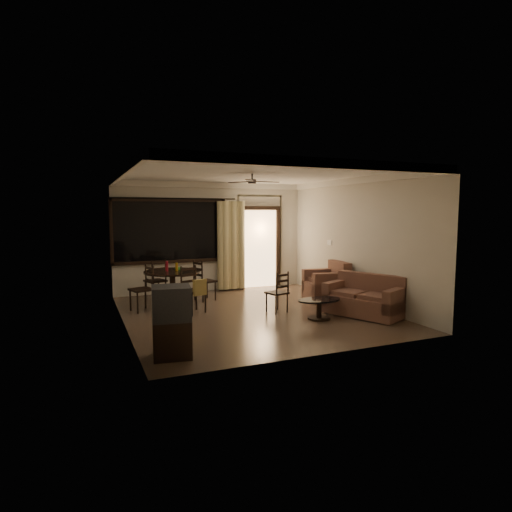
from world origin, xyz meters
name	(u,v)px	position (x,y,z in m)	size (l,w,h in m)	color
ground	(252,313)	(0.00, 0.00, 0.00)	(5.50, 5.50, 0.00)	#7F6651
room_shell	(247,221)	(0.59, 1.77, 1.83)	(5.50, 6.70, 5.50)	beige
dining_table	(173,278)	(-1.35, 1.32, 0.60)	(1.23, 1.23, 0.99)	black
dining_chair_west	(142,297)	(-2.04, 1.06, 0.28)	(0.53, 0.53, 0.95)	black
dining_chair_east	(205,288)	(-0.55, 1.57, 0.28)	(0.53, 0.53, 0.95)	black
dining_chair_south	(194,298)	(-1.08, 0.50, 0.31)	(0.53, 0.56, 0.95)	black
dining_chair_north	(156,288)	(-1.59, 2.07, 0.28)	(0.53, 0.53, 0.95)	black
tv_cabinet	(172,322)	(-2.05, -2.01, 0.51)	(0.60, 0.55, 1.02)	black
sofa	(365,299)	(2.01, -1.04, 0.32)	(1.32, 1.68, 0.79)	#4E2D24
armchair	(328,285)	(2.11, 0.48, 0.36)	(1.00, 1.00, 0.88)	#4E2D24
coffee_table	(319,306)	(1.00, -0.95, 0.26)	(0.88, 0.53, 0.39)	black
side_chair	(277,300)	(0.50, -0.14, 0.25)	(0.46, 0.46, 0.85)	black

